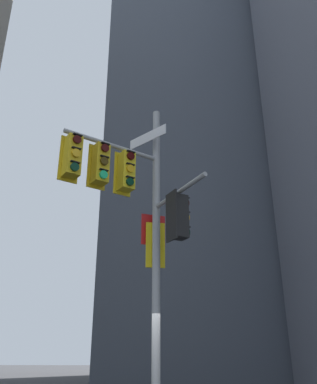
{
  "coord_description": "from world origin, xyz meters",
  "views": [
    {
      "loc": [
        0.62,
        -9.51,
        1.64
      ],
      "look_at": [
        0.07,
        -0.29,
        5.4
      ],
      "focal_mm": 37.29,
      "sensor_mm": 36.0,
      "label": 1
    }
  ],
  "objects": [
    {
      "name": "signal_pole_assembly",
      "position": [
        -0.45,
        -0.52,
        4.84
      ],
      "size": [
        3.35,
        2.54,
        7.93
      ],
      "color": "#9EA0A3",
      "rests_on": "ground"
    },
    {
      "name": "building_mid_block",
      "position": [
        2.89,
        22.08,
        20.9
      ],
      "size": [
        15.09,
        15.09,
        41.79
      ],
      "primitive_type": "cube",
      "color": "#4C5460",
      "rests_on": "ground"
    }
  ]
}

